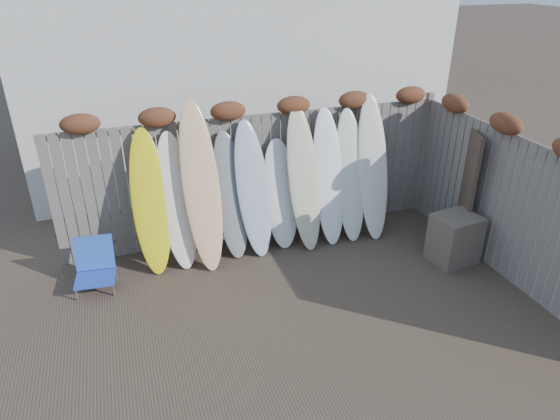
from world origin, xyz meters
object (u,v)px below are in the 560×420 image
object	(u,v)px
beach_chair	(95,265)
wooden_crate	(455,239)
surfboard_0	(150,203)
lattice_panel	(462,184)

from	to	relation	value
beach_chair	wooden_crate	distance (m)	5.14
wooden_crate	surfboard_0	distance (m)	4.44
beach_chair	surfboard_0	size ratio (longest dim) A/B	0.33
surfboard_0	wooden_crate	bearing A→B (deg)	-14.60
wooden_crate	surfboard_0	size ratio (longest dim) A/B	0.35
beach_chair	surfboard_0	distance (m)	1.13
lattice_panel	surfboard_0	distance (m)	4.73
beach_chair	wooden_crate	world-z (taller)	wooden_crate
beach_chair	lattice_panel	size ratio (longest dim) A/B	0.37
beach_chair	lattice_panel	world-z (taller)	lattice_panel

